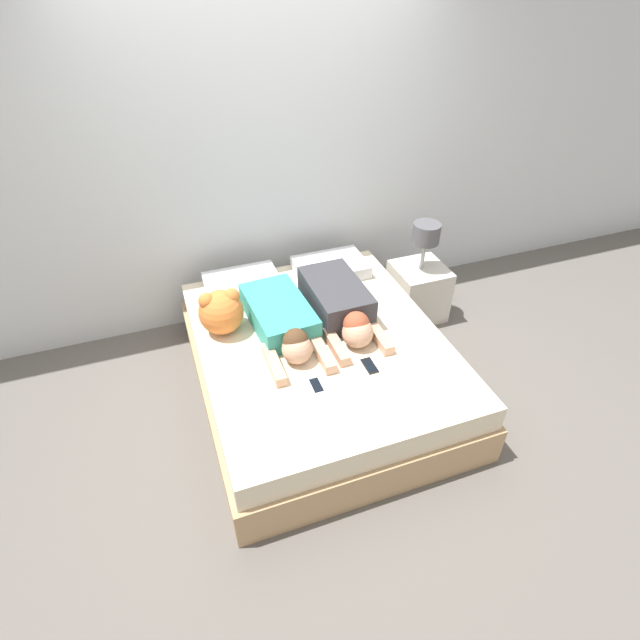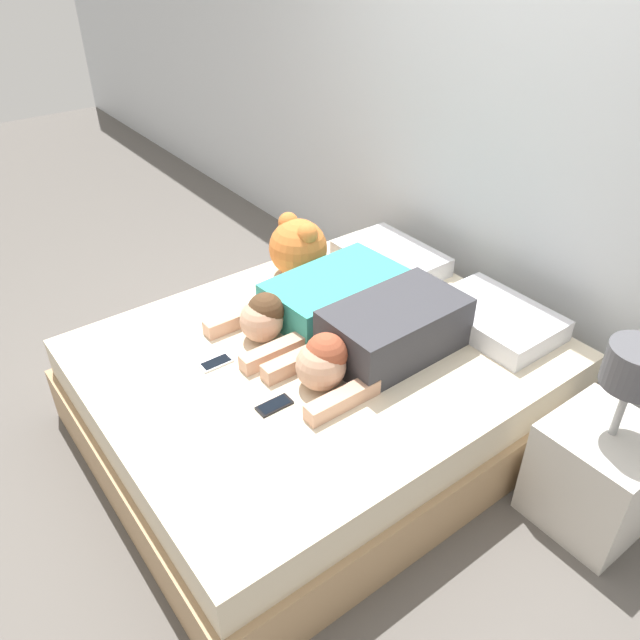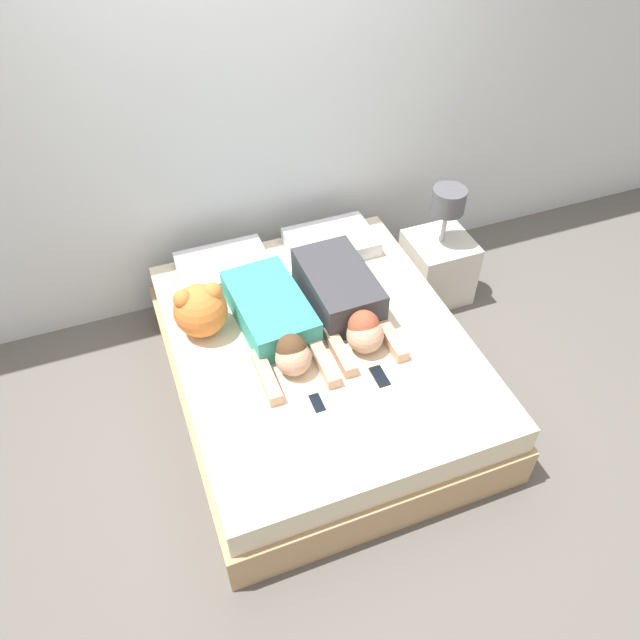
% 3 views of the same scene
% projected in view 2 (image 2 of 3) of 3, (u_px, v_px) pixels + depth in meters
% --- Properties ---
extents(ground_plane, '(12.00, 12.00, 0.00)m').
position_uv_depth(ground_plane, '(320.00, 424.00, 3.02)').
color(ground_plane, '#5B5651').
extents(wall_back, '(12.00, 0.06, 2.60)m').
position_uv_depth(wall_back, '(519.00, 111.00, 2.85)').
color(wall_back, silver).
rests_on(wall_back, ground_plane).
extents(bed, '(1.65, 1.99, 0.46)m').
position_uv_depth(bed, '(320.00, 388.00, 2.89)').
color(bed, tan).
rests_on(bed, ground_plane).
extents(pillow_head_left, '(0.55, 0.39, 0.10)m').
position_uv_depth(pillow_head_left, '(390.00, 258.00, 3.33)').
color(pillow_head_left, silver).
rests_on(pillow_head_left, bed).
extents(pillow_head_right, '(0.55, 0.39, 0.10)m').
position_uv_depth(pillow_head_right, '(495.00, 318.00, 2.86)').
color(pillow_head_right, silver).
rests_on(pillow_head_right, bed).
extents(person_left, '(0.41, 0.95, 0.22)m').
position_uv_depth(person_left, '(316.00, 300.00, 2.92)').
color(person_left, teal).
rests_on(person_left, bed).
extents(person_right, '(0.37, 0.88, 0.24)m').
position_uv_depth(person_right, '(377.00, 337.00, 2.63)').
color(person_right, '#333338').
rests_on(person_right, bed).
extents(cell_phone_left, '(0.07, 0.14, 0.01)m').
position_uv_depth(cell_phone_left, '(216.00, 363.00, 2.66)').
color(cell_phone_left, silver).
rests_on(cell_phone_left, bed).
extents(cell_phone_right, '(0.07, 0.14, 0.01)m').
position_uv_depth(cell_phone_right, '(274.00, 405.00, 2.44)').
color(cell_phone_right, black).
rests_on(cell_phone_right, bed).
extents(plush_toy, '(0.30, 0.30, 0.32)m').
position_uv_depth(plush_toy, '(298.00, 246.00, 3.21)').
color(plush_toy, orange).
rests_on(plush_toy, bed).
extents(nightstand, '(0.41, 0.41, 0.86)m').
position_uv_depth(nightstand, '(600.00, 467.00, 2.43)').
color(nightstand, beige).
rests_on(nightstand, ground_plane).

